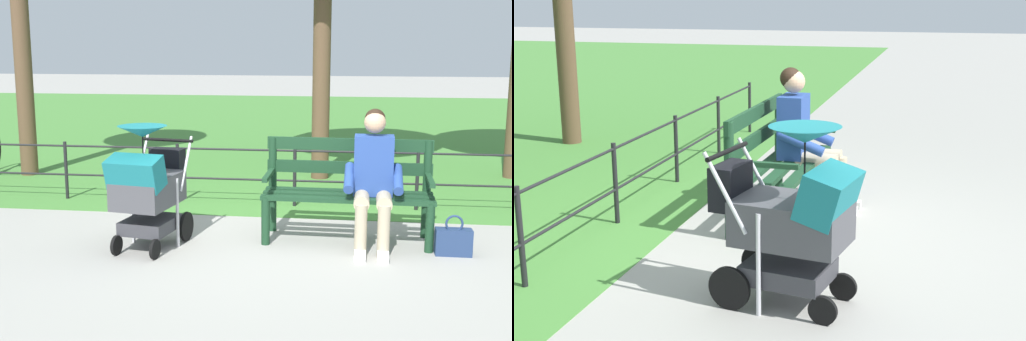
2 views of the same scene
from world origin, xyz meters
TOP-DOWN VIEW (x-y plane):
  - ground_plane at (0.00, 0.00)m, footprint 60.00×60.00m
  - grass_lawn at (0.00, -8.80)m, footprint 40.00×16.00m
  - park_bench at (-0.61, -0.12)m, footprint 1.61×0.64m
  - person_on_bench at (-0.84, 0.11)m, footprint 0.54×0.74m
  - stroller at (1.20, 0.44)m, footprint 0.64×0.95m
  - handbag at (-1.55, 0.27)m, footprint 0.32×0.14m
  - park_fence at (-0.29, -1.35)m, footprint 8.30×0.04m

SIDE VIEW (x-z plane):
  - ground_plane at x=0.00m, z-range 0.00..0.00m
  - grass_lawn at x=0.00m, z-range 0.00..0.01m
  - handbag at x=-1.55m, z-range -0.06..0.31m
  - park_fence at x=-0.29m, z-range 0.07..0.77m
  - park_bench at x=-0.61m, z-range 0.05..1.01m
  - stroller at x=1.20m, z-range 0.02..1.17m
  - person_on_bench at x=-0.84m, z-range 0.04..1.31m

